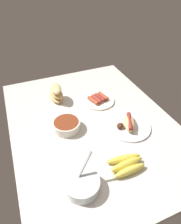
{
  "coord_description": "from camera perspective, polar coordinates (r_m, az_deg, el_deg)",
  "views": [
    {
      "loc": [
        -79.39,
        33.56,
        77.26
      ],
      "look_at": [
        4.96,
        -1.23,
        3.0
      ],
      "focal_mm": 32.11,
      "sensor_mm": 36.0,
      "label": 1
    }
  ],
  "objects": [
    {
      "name": "ground_plane",
      "position": [
        1.17,
        0.37,
        -3.28
      ],
      "size": [
        120.0,
        90.0,
        3.0
      ],
      "primitive_type": "cube",
      "color": "silver"
    },
    {
      "name": "bowl_coleslaw",
      "position": [
        0.87,
        -2.43,
        -19.84
      ],
      "size": [
        14.91,
        14.91,
        14.99
      ],
      "color": "silver",
      "rests_on": "ground_plane"
    },
    {
      "name": "plate_hotdog_assembled",
      "position": [
        1.13,
        10.83,
        -3.61
      ],
      "size": [
        23.91,
        23.91,
        5.61
      ],
      "color": "white",
      "rests_on": "ground_plane"
    },
    {
      "name": "bread_stack",
      "position": [
        1.31,
        -9.8,
        5.3
      ],
      "size": [
        14.72,
        9.46,
        10.8
      ],
      "color": "tan",
      "rests_on": "ground_plane"
    },
    {
      "name": "banana_bunch",
      "position": [
        0.95,
        10.24,
        -14.48
      ],
      "size": [
        11.64,
        17.1,
        3.74
      ],
      "color": "gold",
      "rests_on": "ground_plane"
    },
    {
      "name": "bowl_chili",
      "position": [
        1.1,
        -6.81,
        -3.71
      ],
      "size": [
        15.07,
        15.07,
        5.0
      ],
      "color": "white",
      "rests_on": "ground_plane"
    },
    {
      "name": "plate_sausages",
      "position": [
        1.31,
        2.21,
        3.54
      ],
      "size": [
        21.02,
        21.02,
        3.51
      ],
      "color": "white",
      "rests_on": "ground_plane"
    }
  ]
}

